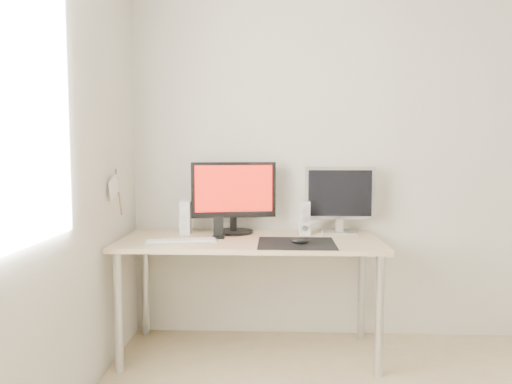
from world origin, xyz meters
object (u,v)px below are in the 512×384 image
object	(u,v)px
speaker_right	(304,218)
desk	(250,251)
mouse	(300,241)
second_monitor	(340,197)
speaker_left	(185,218)
phone_dock	(219,232)
main_monitor	(234,195)
keyboard	(181,241)

from	to	relation	value
speaker_right	desk	bearing A→B (deg)	-156.61
mouse	desk	bearing A→B (deg)	148.72
desk	speaker_right	bearing A→B (deg)	23.39
second_monitor	mouse	bearing A→B (deg)	-124.36
desk	speaker_left	size ratio (longest dim) A/B	7.43
desk	mouse	bearing A→B (deg)	-31.28
phone_dock	speaker_right	bearing A→B (deg)	15.63
main_monitor	speaker_left	xyz separation A→B (m)	(-0.31, -0.04, -0.15)
desk	speaker_right	world-z (taller)	speaker_right
keyboard	desk	bearing A→B (deg)	19.32
main_monitor	second_monitor	size ratio (longest dim) A/B	1.22
desk	keyboard	world-z (taller)	keyboard
second_monitor	keyboard	xyz separation A→B (m)	(-0.97, -0.36, -0.23)
mouse	second_monitor	world-z (taller)	second_monitor
keyboard	phone_dock	distance (m)	0.25
phone_dock	second_monitor	bearing A→B (deg)	15.98
main_monitor	speaker_left	distance (m)	0.35
speaker_right	speaker_left	bearing A→B (deg)	-179.64
keyboard	phone_dock	size ratio (longest dim) A/B	3.12
speaker_left	speaker_right	size ratio (longest dim) A/B	1.00
mouse	phone_dock	size ratio (longest dim) A/B	0.80
keyboard	speaker_left	bearing A→B (deg)	95.33
keyboard	phone_dock	xyz separation A→B (m)	(0.21, 0.14, 0.03)
second_monitor	speaker_left	bearing A→B (deg)	-175.74
desk	speaker_left	xyz separation A→B (m)	(-0.43, 0.14, 0.19)
second_monitor	speaker_left	world-z (taller)	second_monitor
main_monitor	speaker_right	bearing A→B (deg)	-4.93
second_monitor	speaker_right	bearing A→B (deg)	-163.22
speaker_right	phone_dock	distance (m)	0.56
mouse	phone_dock	xyz separation A→B (m)	(-0.50, 0.18, 0.02)
phone_dock	keyboard	bearing A→B (deg)	-146.10
speaker_right	keyboard	xyz separation A→B (m)	(-0.74, -0.29, -0.10)
mouse	speaker_left	size ratio (longest dim) A/B	0.52
speaker_right	keyboard	distance (m)	0.80
speaker_left	speaker_right	bearing A→B (deg)	0.36
mouse	desk	xyz separation A→B (m)	(-0.30, 0.18, -0.10)
mouse	keyboard	size ratio (longest dim) A/B	0.26
mouse	second_monitor	size ratio (longest dim) A/B	0.25
desk	second_monitor	size ratio (longest dim) A/B	3.55
desk	phone_dock	bearing A→B (deg)	-179.26
keyboard	main_monitor	bearing A→B (deg)	49.25
speaker_left	keyboard	size ratio (longest dim) A/B	0.49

